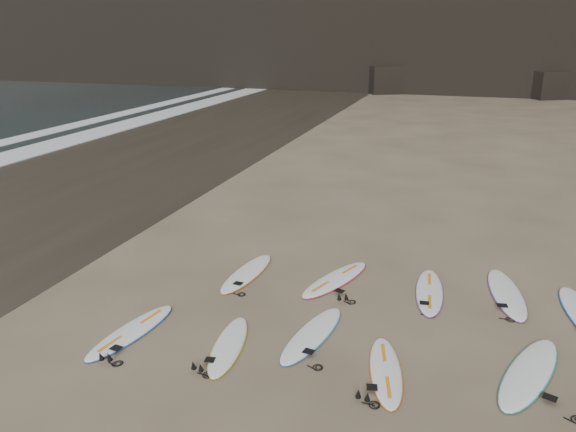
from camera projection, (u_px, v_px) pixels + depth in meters
name	position (u px, v px, depth m)	size (l,w,h in m)	color
ground	(334.00, 347.00, 10.81)	(240.00, 240.00, 0.00)	#897559
wet_sand	(89.00, 174.00, 23.62)	(12.00, 200.00, 0.01)	#383026
surfboard_0	(131.00, 331.00, 11.28)	(0.59, 2.47, 0.09)	white
surfboard_1	(229.00, 345.00, 10.79)	(0.53, 2.22, 0.08)	white
surfboard_2	(312.00, 334.00, 11.17)	(0.60, 2.48, 0.09)	white
surfboard_3	(386.00, 370.00, 9.99)	(0.54, 2.24, 0.08)	white
surfboard_4	(529.00, 372.00, 9.92)	(0.66, 2.75, 0.10)	white
surfboard_5	(247.00, 273.00, 13.96)	(0.60, 2.52, 0.09)	white
surfboard_6	(336.00, 279.00, 13.61)	(0.62, 2.60, 0.09)	white
surfboard_7	(429.00, 291.00, 12.98)	(0.60, 2.50, 0.09)	white
surfboard_8	(507.00, 293.00, 12.88)	(0.65, 2.71, 0.10)	white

